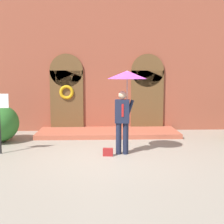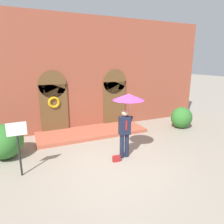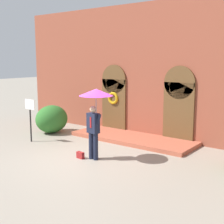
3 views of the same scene
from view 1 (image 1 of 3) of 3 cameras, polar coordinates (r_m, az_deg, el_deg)
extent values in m
plane|color=gray|center=(8.76, -0.18, -8.07)|extent=(80.00, 80.00, 0.00)
cube|color=brown|center=(12.66, -0.92, 9.40)|extent=(14.00, 0.50, 5.60)
cube|color=brown|center=(12.47, -8.25, 2.00)|extent=(1.30, 0.08, 2.40)
cylinder|color=brown|center=(12.42, -8.35, 7.52)|extent=(1.30, 0.08, 1.30)
cube|color=brown|center=(12.55, 6.45, 2.06)|extent=(1.30, 0.08, 2.40)
cylinder|color=brown|center=(12.51, 6.53, 7.55)|extent=(1.30, 0.08, 1.30)
torus|color=#C69314|center=(12.38, -8.31, 3.59)|extent=(0.56, 0.12, 0.56)
cube|color=#AA523A|center=(11.71, -0.76, -3.79)|extent=(5.20, 1.80, 0.16)
cylinder|color=#191E33|center=(8.88, 1.22, -4.87)|extent=(0.16, 0.16, 0.90)
cylinder|color=#191E33|center=(8.90, 2.51, -4.86)|extent=(0.16, 0.16, 0.90)
cube|color=#191E33|center=(8.76, 1.89, 0.13)|extent=(0.43, 0.29, 0.66)
cube|color=#A51919|center=(8.63, 1.95, 0.29)|extent=(0.06, 0.02, 0.36)
sphere|color=tan|center=(8.72, 1.90, 3.14)|extent=(0.22, 0.22, 0.22)
cylinder|color=#191E33|center=(8.77, 3.33, 0.79)|extent=(0.22, 0.09, 0.46)
cylinder|color=gray|center=(8.73, 2.77, 2.87)|extent=(0.02, 0.02, 0.98)
cone|color=#992893|center=(8.71, 2.79, 6.81)|extent=(1.10, 1.10, 0.22)
cone|color=white|center=(8.71, 2.79, 6.91)|extent=(0.61, 0.61, 0.20)
cube|color=maroon|center=(8.75, -0.75, -7.34)|extent=(0.29, 0.15, 0.22)
cylinder|color=black|center=(9.45, -19.83, -3.34)|extent=(0.06, 0.06, 1.30)
camera|label=2|loc=(3.82, -47.64, 22.63)|focal=32.00mm
camera|label=3|loc=(7.35, 79.95, 9.17)|focal=50.00mm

